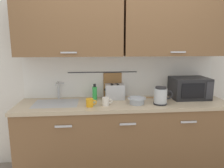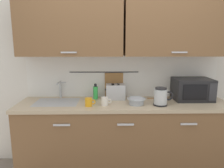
{
  "view_description": "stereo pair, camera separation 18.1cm",
  "coord_description": "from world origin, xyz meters",
  "px_view_note": "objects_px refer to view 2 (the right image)",
  "views": [
    {
      "loc": [
        -0.37,
        -2.14,
        1.6
      ],
      "look_at": [
        -0.14,
        0.33,
        1.12
      ],
      "focal_mm": 33.76,
      "sensor_mm": 36.0,
      "label": 1
    },
    {
      "loc": [
        -0.19,
        -2.15,
        1.6
      ],
      "look_at": [
        -0.14,
        0.33,
        1.12
      ],
      "focal_mm": 33.76,
      "sensor_mm": 36.0,
      "label": 2
    }
  ],
  "objects_px": {
    "mug_by_kettle": "(89,102)",
    "dish_soap_bottle": "(96,92)",
    "microwave": "(192,89)",
    "wooden_spoon": "(161,98)",
    "electric_kettle": "(161,97)",
    "toaster": "(116,92)",
    "mug_near_sink": "(105,101)",
    "mixing_bowl": "(136,101)"
  },
  "relations": [
    {
      "from": "electric_kettle",
      "to": "mug_near_sink",
      "type": "xyz_separation_m",
      "value": [
        -0.64,
        0.01,
        -0.05
      ]
    },
    {
      "from": "dish_soap_bottle",
      "to": "wooden_spoon",
      "type": "relative_size",
      "value": 0.71
    },
    {
      "from": "microwave",
      "to": "wooden_spoon",
      "type": "height_order",
      "value": "microwave"
    },
    {
      "from": "mixing_bowl",
      "to": "wooden_spoon",
      "type": "relative_size",
      "value": 0.78
    },
    {
      "from": "microwave",
      "to": "toaster",
      "type": "distance_m",
      "value": 0.97
    },
    {
      "from": "toaster",
      "to": "mug_by_kettle",
      "type": "xyz_separation_m",
      "value": [
        -0.31,
        -0.32,
        -0.05
      ]
    },
    {
      "from": "electric_kettle",
      "to": "wooden_spoon",
      "type": "relative_size",
      "value": 0.82
    },
    {
      "from": "electric_kettle",
      "to": "mug_near_sink",
      "type": "bearing_deg",
      "value": 178.96
    },
    {
      "from": "dish_soap_bottle",
      "to": "mixing_bowl",
      "type": "distance_m",
      "value": 0.56
    },
    {
      "from": "microwave",
      "to": "toaster",
      "type": "height_order",
      "value": "microwave"
    },
    {
      "from": "electric_kettle",
      "to": "mug_by_kettle",
      "type": "relative_size",
      "value": 1.89
    },
    {
      "from": "mixing_bowl",
      "to": "mug_near_sink",
      "type": "bearing_deg",
      "value": -175.72
    },
    {
      "from": "dish_soap_bottle",
      "to": "wooden_spoon",
      "type": "bearing_deg",
      "value": -0.68
    },
    {
      "from": "dish_soap_bottle",
      "to": "electric_kettle",
      "type": "bearing_deg",
      "value": -21.68
    },
    {
      "from": "mug_by_kettle",
      "to": "dish_soap_bottle",
      "type": "bearing_deg",
      "value": 79.8
    },
    {
      "from": "microwave",
      "to": "mixing_bowl",
      "type": "height_order",
      "value": "microwave"
    },
    {
      "from": "mug_by_kettle",
      "to": "wooden_spoon",
      "type": "relative_size",
      "value": 0.44
    },
    {
      "from": "electric_kettle",
      "to": "mug_by_kettle",
      "type": "xyz_separation_m",
      "value": [
        -0.82,
        -0.02,
        -0.05
      ]
    },
    {
      "from": "mixing_bowl",
      "to": "toaster",
      "type": "distance_m",
      "value": 0.35
    },
    {
      "from": "dish_soap_bottle",
      "to": "mixing_bowl",
      "type": "relative_size",
      "value": 0.92
    },
    {
      "from": "toaster",
      "to": "mug_by_kettle",
      "type": "height_order",
      "value": "toaster"
    },
    {
      "from": "microwave",
      "to": "mixing_bowl",
      "type": "xyz_separation_m",
      "value": [
        -0.73,
        -0.2,
        -0.09
      ]
    },
    {
      "from": "microwave",
      "to": "dish_soap_bottle",
      "type": "height_order",
      "value": "microwave"
    },
    {
      "from": "electric_kettle",
      "to": "toaster",
      "type": "bearing_deg",
      "value": 149.87
    },
    {
      "from": "dish_soap_bottle",
      "to": "toaster",
      "type": "xyz_separation_m",
      "value": [
        0.26,
        -0.01,
        0.01
      ]
    },
    {
      "from": "mug_near_sink",
      "to": "mug_by_kettle",
      "type": "xyz_separation_m",
      "value": [
        -0.18,
        -0.03,
        0.0
      ]
    },
    {
      "from": "toaster",
      "to": "mug_by_kettle",
      "type": "distance_m",
      "value": 0.45
    },
    {
      "from": "microwave",
      "to": "toaster",
      "type": "bearing_deg",
      "value": 176.8
    },
    {
      "from": "dish_soap_bottle",
      "to": "mug_near_sink",
      "type": "height_order",
      "value": "dish_soap_bottle"
    },
    {
      "from": "toaster",
      "to": "electric_kettle",
      "type": "bearing_deg",
      "value": -30.13
    },
    {
      "from": "microwave",
      "to": "mug_near_sink",
      "type": "height_order",
      "value": "microwave"
    },
    {
      "from": "electric_kettle",
      "to": "wooden_spoon",
      "type": "height_order",
      "value": "electric_kettle"
    },
    {
      "from": "microwave",
      "to": "toaster",
      "type": "relative_size",
      "value": 1.8
    },
    {
      "from": "mixing_bowl",
      "to": "mug_by_kettle",
      "type": "xyz_separation_m",
      "value": [
        -0.55,
        -0.06,
        0.0
      ]
    },
    {
      "from": "electric_kettle",
      "to": "mixing_bowl",
      "type": "relative_size",
      "value": 1.06
    },
    {
      "from": "dish_soap_bottle",
      "to": "toaster",
      "type": "bearing_deg",
      "value": -1.93
    },
    {
      "from": "microwave",
      "to": "mug_by_kettle",
      "type": "height_order",
      "value": "microwave"
    },
    {
      "from": "microwave",
      "to": "electric_kettle",
      "type": "xyz_separation_m",
      "value": [
        -0.46,
        -0.24,
        -0.03
      ]
    },
    {
      "from": "electric_kettle",
      "to": "mixing_bowl",
      "type": "distance_m",
      "value": 0.28
    },
    {
      "from": "microwave",
      "to": "electric_kettle",
      "type": "distance_m",
      "value": 0.52
    },
    {
      "from": "mug_near_sink",
      "to": "mug_by_kettle",
      "type": "distance_m",
      "value": 0.18
    },
    {
      "from": "dish_soap_bottle",
      "to": "mixing_bowl",
      "type": "bearing_deg",
      "value": -28.43
    }
  ]
}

